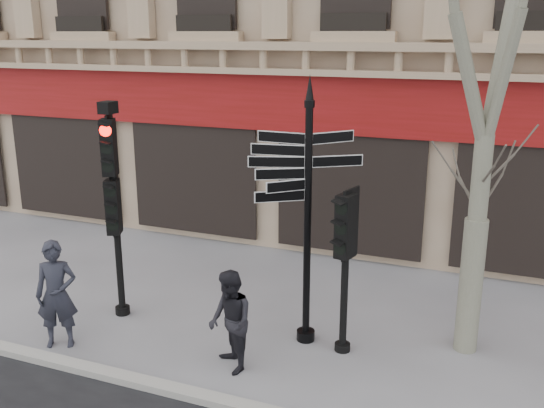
{
  "coord_description": "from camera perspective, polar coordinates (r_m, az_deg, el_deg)",
  "views": [
    {
      "loc": [
        3.35,
        -8.11,
        5.12
      ],
      "look_at": [
        -0.16,
        0.6,
        2.47
      ],
      "focal_mm": 40.0,
      "sensor_mm": 36.0,
      "label": 1
    }
  ],
  "objects": [
    {
      "name": "traffic_signal_secondary",
      "position": [
        9.72,
        6.98,
        -3.71
      ],
      "size": [
        0.52,
        0.43,
        2.72
      ],
      "rotation": [
        0.0,
        0.0,
        -0.25
      ],
      "color": "black",
      "rests_on": "ground"
    },
    {
      "name": "ground",
      "position": [
        10.16,
        -0.43,
        -14.48
      ],
      "size": [
        80.0,
        80.0,
        0.0
      ],
      "primitive_type": "plane",
      "color": "slate",
      "rests_on": "ground"
    },
    {
      "name": "pedestrian_a",
      "position": [
        10.8,
        -19.61,
        -8.02
      ],
      "size": [
        0.81,
        0.71,
        1.86
      ],
      "primitive_type": "imported",
      "rotation": [
        0.0,
        0.0,
        0.49
      ],
      "color": "#22232D",
      "rests_on": "ground"
    },
    {
      "name": "pedestrian_b",
      "position": [
        9.56,
        -3.95,
        -11.0
      ],
      "size": [
        1.0,
        1.0,
        1.64
      ],
      "primitive_type": "imported",
      "rotation": [
        0.0,
        0.0,
        -0.8
      ],
      "color": "black",
      "rests_on": "ground"
    },
    {
      "name": "kerb",
      "position": [
        9.05,
        -3.98,
        -18.27
      ],
      "size": [
        80.0,
        0.25,
        0.12
      ],
      "primitive_type": "cube",
      "color": "#97958F",
      "rests_on": "ground"
    },
    {
      "name": "fingerpost",
      "position": [
        9.7,
        3.45,
        3.35
      ],
      "size": [
        2.49,
        2.49,
        4.52
      ],
      "rotation": [
        0.0,
        0.0,
        0.41
      ],
      "color": "black",
      "rests_on": "ground"
    },
    {
      "name": "traffic_signal_main",
      "position": [
        11.15,
        -14.7,
        1.79
      ],
      "size": [
        0.53,
        0.46,
        3.99
      ],
      "rotation": [
        0.0,
        0.0,
        0.41
      ],
      "color": "black",
      "rests_on": "ground"
    }
  ]
}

